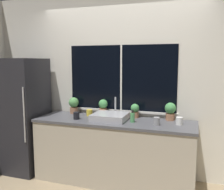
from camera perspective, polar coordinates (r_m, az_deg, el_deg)
The scene contains 14 objects.
wall_back at distance 3.75m, azimuth 2.27°, elevation 2.48°, with size 8.00×0.09×2.70m.
wall_left at distance 5.41m, azimuth -17.51°, elevation 3.74°, with size 0.06×7.00×2.70m.
counter at distance 3.58m, azimuth 0.42°, elevation -12.67°, with size 2.21×0.66×0.89m.
refrigerator at distance 4.13m, azimuth -20.08°, elevation -4.28°, with size 0.70×0.67×1.73m.
sink at distance 3.46m, azimuth -0.42°, elevation -4.97°, with size 0.46×0.47×0.29m.
potted_plant_far_left at distance 3.93m, azimuth -8.73°, elevation -2.16°, with size 0.16×0.16×0.25m.
potted_plant_center_left at distance 3.74m, azimuth -2.03°, elevation -2.75°, with size 0.14×0.14×0.24m.
potted_plant_center_right at distance 3.60m, azimuth 5.26°, elevation -3.52°, with size 0.12×0.12×0.20m.
potted_plant_far_right at distance 3.52m, azimuth 13.18°, elevation -3.50°, with size 0.15×0.15×0.24m.
soap_bottle at distance 3.34m, azimuth 4.70°, elevation -5.10°, with size 0.06×0.06×0.16m.
mug_white at distance 3.32m, azimuth 15.09°, elevation -5.74°, with size 0.09×0.09×0.10m.
mug_grey at distance 3.24m, azimuth 10.15°, elevation -5.92°, with size 0.08×0.08×0.10m.
mug_black at distance 3.54m, azimuth -8.14°, elevation -4.69°, with size 0.08×0.08×0.10m.
mug_yellow at distance 3.74m, azimuth -5.18°, elevation -4.04°, with size 0.09×0.09×0.09m.
Camera 1 is at (1.04, -2.88, 1.69)m, focal length 40.00 mm.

